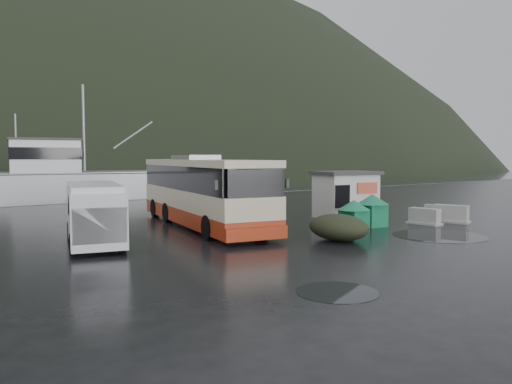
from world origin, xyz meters
TOP-DOWN VIEW (x-y plane):
  - ground at (0.00, 0.00)m, footprint 160.00×160.00m
  - quay_edge at (0.00, 20.00)m, footprint 160.00×0.60m
  - coach_bus at (-2.44, 4.20)m, footprint 5.36×12.54m
  - white_van at (-8.37, 2.24)m, footprint 3.34×5.92m
  - waste_bin_left at (3.93, -0.91)m, footprint 1.22×1.22m
  - waste_bin_right at (1.87, -1.60)m, footprint 1.04×1.04m
  - dome_tent at (-0.30, -2.75)m, footprint 2.04×2.77m
  - ticket_kiosk at (5.50, 2.27)m, footprint 3.69×3.07m
  - jersey_barrier_a at (6.61, -1.96)m, footprint 0.94×1.66m
  - jersey_barrier_b at (8.31, -2.34)m, footprint 1.35×1.96m
  - jersey_barrier_c at (9.39, -0.88)m, footprint 1.10×1.59m
  - fishing_trawler at (2.56, 26.54)m, footprint 28.30×11.12m
  - puddles at (1.76, -5.29)m, footprint 12.82×6.50m

SIDE VIEW (x-z plane):
  - ground at x=0.00m, z-range 0.00..0.00m
  - quay_edge at x=0.00m, z-range -0.75..0.75m
  - coach_bus at x=-2.44m, z-range -1.72..1.72m
  - white_van at x=-8.37m, z-range -1.17..1.17m
  - waste_bin_left at x=3.93m, z-range -0.78..0.78m
  - waste_bin_right at x=1.87m, z-range -0.72..0.72m
  - dome_tent at x=-0.30m, z-range -0.53..0.53m
  - ticket_kiosk at x=5.50m, z-range -1.27..1.27m
  - jersey_barrier_a at x=6.61m, z-range -0.40..0.40m
  - jersey_barrier_b at x=8.31m, z-range -0.44..0.44m
  - jersey_barrier_c at x=9.39m, z-range -0.36..0.36m
  - fishing_trawler at x=2.56m, z-range -5.53..5.53m
  - puddles at x=1.76m, z-range 0.00..0.01m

